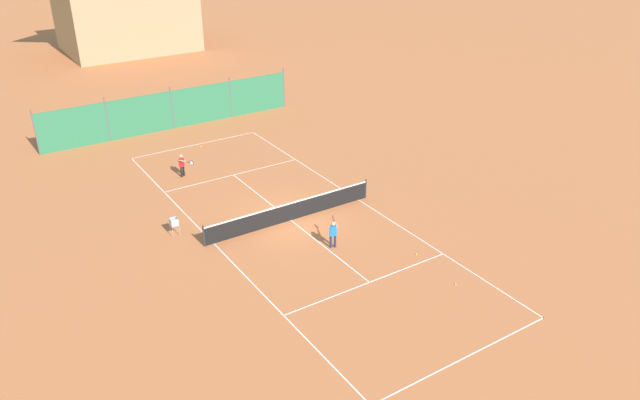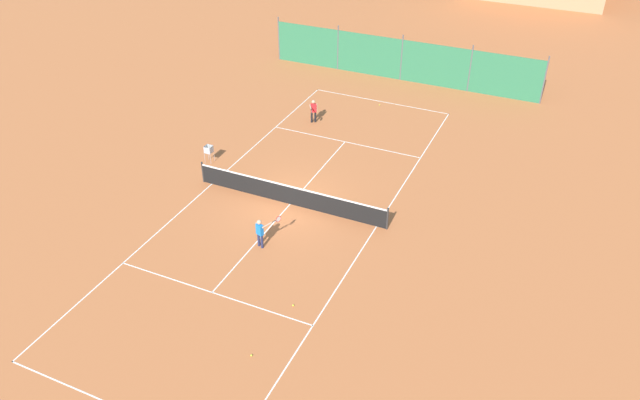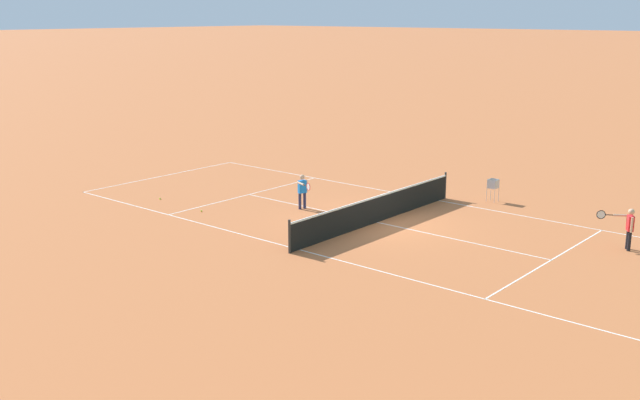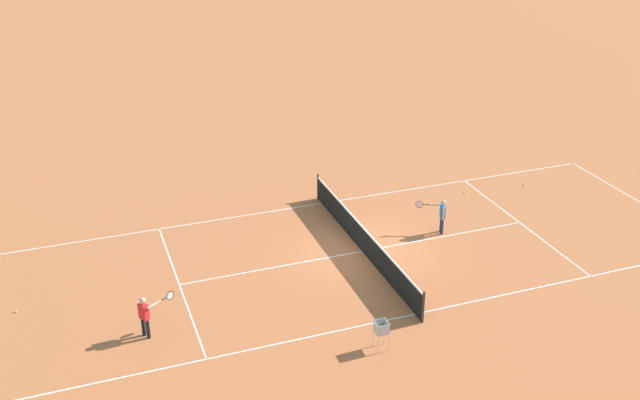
{
  "view_description": "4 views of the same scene",
  "coord_description": "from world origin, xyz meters",
  "px_view_note": "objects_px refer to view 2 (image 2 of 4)",
  "views": [
    {
      "loc": [
        -13.41,
        -23.3,
        14.65
      ],
      "look_at": [
        1.75,
        0.06,
        0.61
      ],
      "focal_mm": 35.0,
      "sensor_mm": 36.0,
      "label": 1
    },
    {
      "loc": [
        10.74,
        -20.42,
        15.57
      ],
      "look_at": [
        1.66,
        -0.44,
        0.94
      ],
      "focal_mm": 35.0,
      "sensor_mm": 36.0,
      "label": 2
    },
    {
      "loc": [
        20.6,
        14.79,
        7.15
      ],
      "look_at": [
        1.13,
        -1.67,
        0.75
      ],
      "focal_mm": 42.0,
      "sensor_mm": 36.0,
      "label": 3
    },
    {
      "loc": [
        -20.87,
        9.17,
        12.83
      ],
      "look_at": [
        1.99,
        0.85,
        1.23
      ],
      "focal_mm": 42.0,
      "sensor_mm": 36.0,
      "label": 4
    }
  ],
  "objects_px": {
    "player_far_baseline": "(261,231)",
    "ball_hopper": "(209,150)",
    "tennis_ball_alley_left": "(380,105)",
    "tennis_net": "(290,195)",
    "player_far_service": "(313,110)",
    "tennis_ball_mid_court": "(293,305)",
    "tennis_ball_by_net_right": "(251,355)"
  },
  "relations": [
    {
      "from": "player_far_service",
      "to": "tennis_ball_alley_left",
      "type": "height_order",
      "value": "player_far_service"
    },
    {
      "from": "player_far_baseline",
      "to": "ball_hopper",
      "type": "bearing_deg",
      "value": 138.99
    },
    {
      "from": "tennis_ball_alley_left",
      "to": "ball_hopper",
      "type": "height_order",
      "value": "ball_hopper"
    },
    {
      "from": "tennis_net",
      "to": "ball_hopper",
      "type": "bearing_deg",
      "value": 162.38
    },
    {
      "from": "player_far_baseline",
      "to": "player_far_service",
      "type": "bearing_deg",
      "value": 104.22
    },
    {
      "from": "tennis_ball_mid_court",
      "to": "tennis_ball_alley_left",
      "type": "height_order",
      "value": "same"
    },
    {
      "from": "tennis_net",
      "to": "player_far_service",
      "type": "height_order",
      "value": "player_far_service"
    },
    {
      "from": "tennis_net",
      "to": "player_far_service",
      "type": "bearing_deg",
      "value": 107.57
    },
    {
      "from": "ball_hopper",
      "to": "tennis_net",
      "type": "bearing_deg",
      "value": -17.62
    },
    {
      "from": "player_far_service",
      "to": "tennis_net",
      "type": "bearing_deg",
      "value": -72.43
    },
    {
      "from": "player_far_baseline",
      "to": "ball_hopper",
      "type": "distance_m",
      "value": 7.45
    },
    {
      "from": "tennis_net",
      "to": "tennis_ball_alley_left",
      "type": "relative_size",
      "value": 139.09
    },
    {
      "from": "tennis_net",
      "to": "tennis_ball_by_net_right",
      "type": "distance_m",
      "value": 8.96
    },
    {
      "from": "tennis_ball_mid_court",
      "to": "ball_hopper",
      "type": "distance_m",
      "value": 11.23
    },
    {
      "from": "tennis_net",
      "to": "tennis_ball_alley_left",
      "type": "bearing_deg",
      "value": 89.33
    },
    {
      "from": "player_far_baseline",
      "to": "tennis_ball_alley_left",
      "type": "distance_m",
      "value": 14.58
    },
    {
      "from": "player_far_service",
      "to": "tennis_ball_by_net_right",
      "type": "relative_size",
      "value": 19.99
    },
    {
      "from": "tennis_net",
      "to": "player_far_baseline",
      "type": "height_order",
      "value": "player_far_baseline"
    },
    {
      "from": "player_far_service",
      "to": "player_far_baseline",
      "type": "bearing_deg",
      "value": -75.78
    },
    {
      "from": "player_far_service",
      "to": "ball_hopper",
      "type": "height_order",
      "value": "player_far_service"
    },
    {
      "from": "tennis_net",
      "to": "player_far_baseline",
      "type": "distance_m",
      "value": 3.23
    },
    {
      "from": "player_far_service",
      "to": "tennis_ball_alley_left",
      "type": "distance_m",
      "value": 4.49
    },
    {
      "from": "tennis_ball_alley_left",
      "to": "ball_hopper",
      "type": "distance_m",
      "value": 11.11
    },
    {
      "from": "player_far_baseline",
      "to": "tennis_ball_mid_court",
      "type": "relative_size",
      "value": 19.87
    },
    {
      "from": "tennis_ball_mid_court",
      "to": "player_far_service",
      "type": "bearing_deg",
      "value": 112.07
    },
    {
      "from": "ball_hopper",
      "to": "tennis_ball_by_net_right",
      "type": "bearing_deg",
      "value": -51.28
    },
    {
      "from": "ball_hopper",
      "to": "tennis_ball_alley_left",
      "type": "bearing_deg",
      "value": 60.67
    },
    {
      "from": "tennis_ball_by_net_right",
      "to": "ball_hopper",
      "type": "height_order",
      "value": "ball_hopper"
    },
    {
      "from": "player_far_service",
      "to": "ball_hopper",
      "type": "distance_m",
      "value": 6.71
    },
    {
      "from": "tennis_net",
      "to": "player_far_baseline",
      "type": "relative_size",
      "value": 7.0
    },
    {
      "from": "ball_hopper",
      "to": "player_far_baseline",
      "type": "bearing_deg",
      "value": -41.01
    },
    {
      "from": "tennis_ball_alley_left",
      "to": "player_far_service",
      "type": "bearing_deg",
      "value": -125.69
    }
  ]
}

